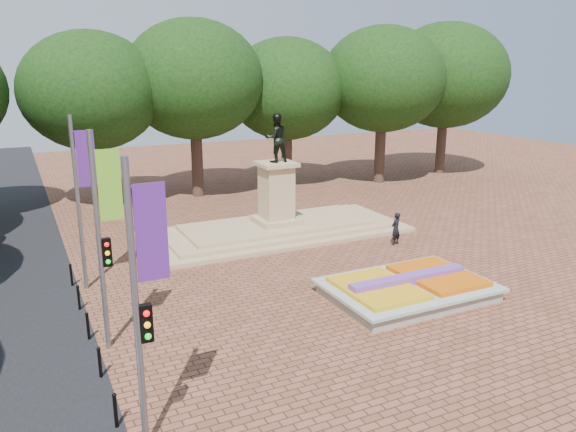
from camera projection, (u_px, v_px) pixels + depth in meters
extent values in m
plane|color=brown|center=(358.00, 284.00, 23.34)|extent=(90.00, 90.00, 0.00)
cube|color=gray|center=(408.00, 291.00, 21.97)|extent=(6.00, 4.00, 0.45)
cube|color=#ADBAA8|center=(408.00, 285.00, 21.90)|extent=(6.30, 4.30, 0.12)
cube|color=orange|center=(437.00, 276.00, 22.48)|extent=(2.60, 3.40, 0.22)
cube|color=gold|center=(377.00, 288.00, 21.25)|extent=(2.60, 3.40, 0.18)
cube|color=#6F3799|center=(408.00, 280.00, 21.84)|extent=(5.20, 0.55, 0.38)
cube|color=tan|center=(277.00, 232.00, 30.24)|extent=(14.00, 6.00, 0.20)
cube|color=tan|center=(277.00, 228.00, 30.19)|extent=(12.00, 5.00, 0.20)
cube|color=tan|center=(277.00, 225.00, 30.14)|extent=(10.00, 4.00, 0.20)
cube|color=tan|center=(277.00, 220.00, 30.07)|extent=(2.20, 2.20, 0.30)
cube|color=tan|center=(276.00, 192.00, 29.67)|extent=(1.50, 1.50, 2.80)
cube|color=tan|center=(276.00, 164.00, 29.27)|extent=(1.90, 1.90, 0.20)
imported|color=black|center=(276.00, 138.00, 28.92)|extent=(1.22, 0.95, 2.50)
cylinder|color=#33231B|center=(93.00, 178.00, 35.00)|extent=(0.80, 0.80, 4.00)
ellipsoid|color=black|center=(86.00, 101.00, 33.77)|extent=(8.80, 8.80, 7.48)
cylinder|color=#33231B|center=(201.00, 169.00, 37.98)|extent=(0.80, 0.80, 4.00)
ellipsoid|color=black|center=(198.00, 98.00, 36.75)|extent=(8.80, 8.80, 7.48)
cylinder|color=#33231B|center=(293.00, 161.00, 40.96)|extent=(0.80, 0.80, 4.00)
ellipsoid|color=black|center=(293.00, 96.00, 39.74)|extent=(8.80, 8.80, 7.48)
cylinder|color=#33231B|center=(373.00, 155.00, 43.94)|extent=(0.80, 0.80, 4.00)
ellipsoid|color=black|center=(375.00, 93.00, 42.72)|extent=(8.80, 8.80, 7.48)
cylinder|color=#33231B|center=(442.00, 149.00, 46.93)|extent=(0.80, 0.80, 4.00)
ellipsoid|color=black|center=(446.00, 91.00, 45.70)|extent=(8.80, 8.80, 7.48)
cylinder|color=slate|center=(136.00, 313.00, 12.45)|extent=(0.16, 0.16, 7.00)
cube|color=#531E7F|center=(151.00, 232.00, 12.17)|extent=(0.70, 0.04, 2.20)
cylinder|color=slate|center=(99.00, 244.00, 17.21)|extent=(0.16, 0.16, 7.00)
cube|color=#6FB524|center=(110.00, 185.00, 16.93)|extent=(0.70, 0.04, 2.20)
cylinder|color=slate|center=(78.00, 205.00, 21.98)|extent=(0.16, 0.16, 7.00)
cube|color=#531E7F|center=(86.00, 159.00, 21.70)|extent=(0.70, 0.04, 2.20)
cube|color=black|center=(146.00, 323.00, 12.61)|extent=(0.28, 0.18, 0.90)
cube|color=black|center=(107.00, 252.00, 17.38)|extent=(0.28, 0.18, 0.90)
cylinder|color=black|center=(116.00, 412.00, 13.99)|extent=(0.10, 0.10, 0.90)
sphere|color=black|center=(114.00, 395.00, 13.86)|extent=(0.12, 0.12, 0.12)
cylinder|color=black|center=(100.00, 364.00, 16.24)|extent=(0.10, 0.10, 0.90)
sphere|color=black|center=(99.00, 349.00, 16.11)|extent=(0.12, 0.12, 0.12)
cylinder|color=black|center=(88.00, 327.00, 18.49)|extent=(0.10, 0.10, 0.90)
sphere|color=black|center=(87.00, 314.00, 18.37)|extent=(0.12, 0.12, 0.12)
cylinder|color=black|center=(79.00, 299.00, 20.74)|extent=(0.10, 0.10, 0.90)
sphere|color=black|center=(78.00, 287.00, 20.62)|extent=(0.12, 0.12, 0.12)
cylinder|color=black|center=(71.00, 276.00, 22.99)|extent=(0.10, 0.10, 0.90)
sphere|color=black|center=(70.00, 265.00, 22.87)|extent=(0.12, 0.12, 0.12)
imported|color=black|center=(396.00, 229.00, 28.23)|extent=(0.71, 0.59, 1.67)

